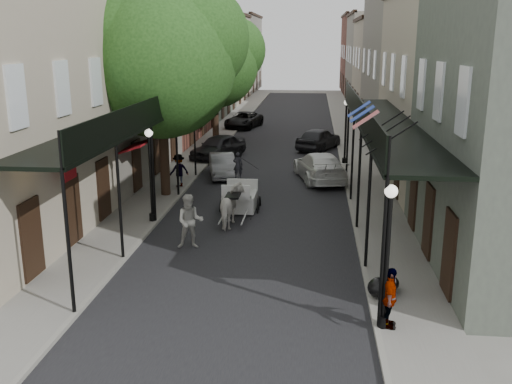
% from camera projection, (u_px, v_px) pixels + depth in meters
% --- Properties ---
extents(ground, '(140.00, 140.00, 0.00)m').
position_uv_depth(ground, '(233.00, 291.00, 16.77)').
color(ground, gray).
rests_on(ground, ground).
extents(road, '(8.00, 90.00, 0.01)m').
position_uv_depth(road, '(277.00, 157.00, 35.99)').
color(road, black).
rests_on(road, ground).
extents(sidewalk_left, '(2.20, 90.00, 0.12)m').
position_uv_depth(sidewalk_left, '(199.00, 154.00, 36.46)').
color(sidewalk_left, gray).
rests_on(sidewalk_left, ground).
extents(sidewalk_right, '(2.20, 90.00, 0.12)m').
position_uv_depth(sidewalk_right, '(357.00, 158.00, 35.49)').
color(sidewalk_right, gray).
rests_on(sidewalk_right, ground).
extents(building_row_left, '(5.00, 80.00, 10.50)m').
position_uv_depth(building_row_left, '(178.00, 65.00, 45.09)').
color(building_row_left, '#A49683').
rests_on(building_row_left, ground).
extents(building_row_right, '(5.00, 80.00, 10.50)m').
position_uv_depth(building_row_right, '(399.00, 66.00, 43.41)').
color(building_row_right, slate).
rests_on(building_row_right, ground).
extents(gallery_left, '(2.20, 18.05, 4.88)m').
position_uv_depth(gallery_left, '(138.00, 119.00, 22.90)').
color(gallery_left, black).
rests_on(gallery_left, sidewalk_left).
extents(gallery_right, '(2.20, 18.05, 4.88)m').
position_uv_depth(gallery_right, '(380.00, 123.00, 21.96)').
color(gallery_right, black).
rests_on(gallery_right, sidewalk_right).
extents(tree_near, '(7.31, 6.80, 9.63)m').
position_uv_depth(tree_near, '(170.00, 55.00, 25.28)').
color(tree_near, '#382619').
rests_on(tree_near, sidewalk_left).
extents(tree_far, '(6.45, 6.00, 8.61)m').
position_uv_depth(tree_far, '(220.00, 60.00, 38.91)').
color(tree_far, '#382619').
rests_on(tree_far, sidewalk_left).
extents(lamppost_right_near, '(0.32, 0.32, 3.71)m').
position_uv_depth(lamppost_right_near, '(387.00, 255.00, 13.92)').
color(lamppost_right_near, black).
rests_on(lamppost_right_near, sidewalk_right).
extents(lamppost_left, '(0.32, 0.32, 3.71)m').
position_uv_depth(lamppost_left, '(151.00, 174.00, 22.40)').
color(lamppost_left, black).
rests_on(lamppost_left, sidewalk_left).
extents(lamppost_right_far, '(0.32, 0.32, 3.71)m').
position_uv_depth(lamppost_right_far, '(346.00, 130.00, 33.14)').
color(lamppost_right_far, black).
rests_on(lamppost_right_far, sidewalk_right).
extents(horse, '(0.88, 1.91, 1.61)m').
position_uv_depth(horse, '(233.00, 206.00, 22.41)').
color(horse, silver).
rests_on(horse, ground).
extents(carriage, '(1.69, 2.38, 2.69)m').
position_uv_depth(carriage, '(241.00, 185.00, 24.76)').
color(carriage, black).
rests_on(carriage, ground).
extents(pedestrian_walking, '(1.06, 0.89, 1.95)m').
position_uv_depth(pedestrian_walking, '(190.00, 221.00, 20.00)').
color(pedestrian_walking, '#B2B1A8').
rests_on(pedestrian_walking, ground).
extents(pedestrian_sidewalk_left, '(1.20, 1.11, 1.62)m').
position_uv_depth(pedestrian_sidewalk_left, '(179.00, 170.00, 28.06)').
color(pedestrian_sidewalk_left, gray).
rests_on(pedestrian_sidewalk_left, sidewalk_left).
extents(pedestrian_sidewalk_right, '(0.51, 0.98, 1.59)m').
position_uv_depth(pedestrian_sidewalk_right, '(390.00, 298.00, 14.20)').
color(pedestrian_sidewalk_right, gray).
rests_on(pedestrian_sidewalk_right, sidewalk_right).
extents(car_left_near, '(3.43, 4.73, 1.50)m').
position_uv_depth(car_left_near, '(218.00, 147.00, 35.23)').
color(car_left_near, black).
rests_on(car_left_near, ground).
extents(car_left_mid, '(2.09, 3.87, 1.21)m').
position_uv_depth(car_left_mid, '(223.00, 165.00, 30.70)').
color(car_left_mid, gray).
rests_on(car_left_mid, ground).
extents(car_left_far, '(3.17, 5.13, 1.33)m').
position_uv_depth(car_left_far, '(244.00, 120.00, 47.74)').
color(car_left_far, black).
rests_on(car_left_far, ground).
extents(car_right_near, '(3.14, 5.43, 1.48)m').
position_uv_depth(car_right_near, '(320.00, 167.00, 29.78)').
color(car_right_near, silver).
rests_on(car_right_near, ground).
extents(car_right_far, '(3.39, 4.73, 1.49)m').
position_uv_depth(car_right_far, '(319.00, 139.00, 38.17)').
color(car_right_far, black).
rests_on(car_right_far, ground).
extents(trash_bags, '(0.94, 1.09, 0.58)m').
position_uv_depth(trash_bags, '(383.00, 286.00, 16.15)').
color(trash_bags, black).
rests_on(trash_bags, sidewalk_right).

